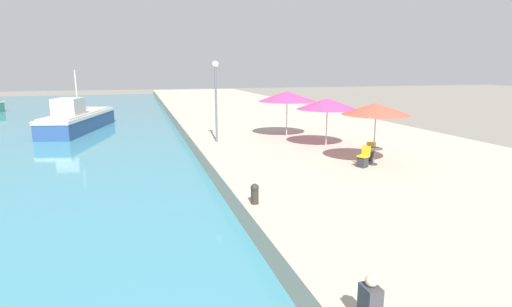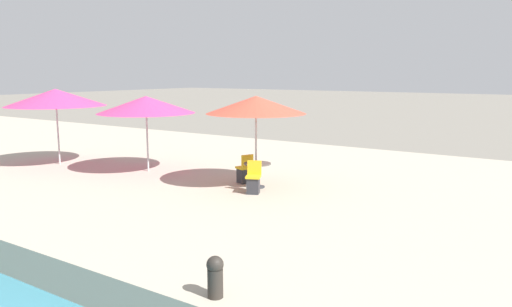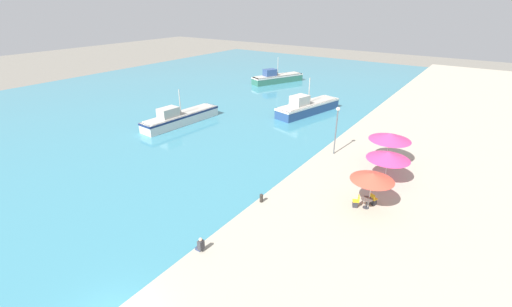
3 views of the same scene
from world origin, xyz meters
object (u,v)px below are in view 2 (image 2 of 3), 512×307
cafe_umbrella_white (146,105)px  cafe_chair_left (244,173)px  cafe_table (257,170)px  mooring_bollard (215,275)px  cafe_umbrella_pink (256,105)px  cafe_chair_right (253,182)px  cafe_umbrella_striped (56,97)px

cafe_umbrella_white → cafe_chair_left: bearing=-85.3°
cafe_table → mooring_bollard: size_ratio=1.22×
cafe_umbrella_pink → mooring_bollard: size_ratio=4.51×
cafe_umbrella_pink → cafe_table: bearing=-131.1°
cafe_umbrella_pink → cafe_table: cafe_umbrella_pink is taller
mooring_bollard → cafe_chair_right: bearing=29.2°
cafe_umbrella_pink → mooring_bollard: 7.78m
cafe_umbrella_white → cafe_chair_left: cafe_umbrella_white is taller
cafe_chair_right → cafe_umbrella_pink: bearing=-85.9°
cafe_umbrella_white → cafe_chair_right: 5.25m
cafe_table → cafe_umbrella_white: bearing=90.4°
cafe_umbrella_pink → cafe_chair_left: (0.18, 0.55, -2.12)m
cafe_umbrella_striped → cafe_table: (0.94, -8.23, -1.94)m
cafe_umbrella_white → cafe_table: bearing=-89.6°
cafe_umbrella_pink → cafe_umbrella_white: 4.41m
cafe_table → cafe_chair_right: cafe_chair_right is taller
cafe_umbrella_striped → cafe_chair_right: cafe_umbrella_striped is taller
cafe_chair_right → mooring_bollard: size_ratio=1.39×
cafe_table → cafe_chair_left: 0.75m
cafe_table → cafe_umbrella_pink: bearing=48.9°
cafe_table → cafe_chair_left: bearing=67.3°
cafe_chair_right → cafe_table: bearing=-90.0°
cafe_chair_left → cafe_umbrella_white: bearing=117.4°
cafe_umbrella_pink → cafe_chair_left: size_ratio=3.24×
cafe_umbrella_striped → cafe_umbrella_pink: bearing=-82.7°
cafe_umbrella_striped → cafe_chair_right: bearing=-88.1°
cafe_umbrella_pink → cafe_chair_right: bearing=-150.9°
cafe_umbrella_white → mooring_bollard: size_ratio=5.07×
mooring_bollard → cafe_umbrella_striped: bearing=64.9°
cafe_chair_right → cafe_umbrella_striped: bearing=-23.1°
cafe_umbrella_white → cafe_table: 4.85m
cafe_umbrella_pink → cafe_umbrella_white: bearing=91.8°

